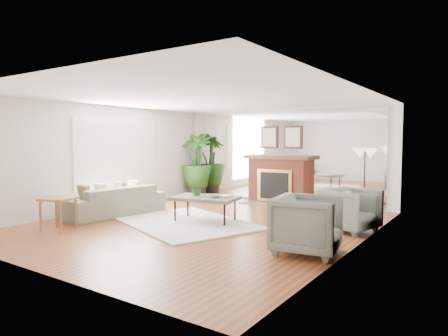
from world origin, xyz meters
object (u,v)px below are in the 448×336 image
Objects in this scene: potted_ficus at (197,163)px; armchair_back at (350,210)px; fireplace at (278,178)px; floor_lamp at (365,159)px; coffee_table at (205,199)px; sofa at (114,201)px; armchair_front at (307,225)px; side_table at (58,203)px.

armchair_back is at bearing -21.82° from potted_ficus.
floor_lamp is (2.51, -1.01, 0.63)m from fireplace.
fireplace is 2.36× the size of armchair_back.
coffee_table is 1.65× the size of armchair_back.
fireplace reaches higher than coffee_table.
floor_lamp is (4.70, 2.63, 0.96)m from sofa.
armchair_back reaches higher than coffee_table.
coffee_table is 1.52× the size of armchair_front.
armchair_front is 3.15m from floor_lamp.
fireplace is 1.43× the size of coffee_table.
floor_lamp is (-0.09, 1.23, 0.89)m from armchair_back.
side_table is 0.45× the size of floor_lamp.
armchair_front is at bearing -37.25° from potted_ficus.
floor_lamp is at bearing -21.91° from fireplace.
potted_ficus is at bearing 130.56° from coffee_table.
armchair_front reaches higher than sofa.
floor_lamp is (0.01, 3.03, 0.86)m from armchair_front.
sofa is at bearing 123.07° from armchair_back.
potted_ficus is (-5.11, 3.88, 0.58)m from armchair_front.
floor_lamp reaches higher than sofa.
armchair_front is at bearing -166.27° from armchair_back.
coffee_table is 0.76× the size of potted_ficus.
coffee_table is 3.43m from floor_lamp.
fireplace is 3.09m from coffee_table.
floor_lamp is (5.11, -0.85, 0.28)m from potted_ficus.
side_table is at bearing -110.10° from fireplace.
potted_ficus is (-2.50, 2.92, 0.52)m from coffee_table.
armchair_back reaches higher than side_table.
armchair_front is (2.61, -0.96, -0.05)m from coffee_table.
coffee_table is at bearing -49.44° from potted_ficus.
potted_ficus is at bearing 43.17° from armchair_front.
armchair_back is at bearing 33.34° from side_table.
side_table is (-4.41, -1.16, 0.08)m from armchair_front.
sofa is (-2.09, -0.57, -0.15)m from coffee_table.
potted_ficus is (-0.41, 3.49, 0.68)m from sofa.
fireplace is 1.09× the size of potted_ficus.
potted_ficus is 1.25× the size of floor_lamp.
sofa is 1.60m from side_table.
floor_lamp is (2.61, 2.07, 0.81)m from coffee_table.
sofa is 4.72m from armchair_front.
fireplace reaches higher than side_table.
coffee_table is at bearing 123.96° from armchair_back.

